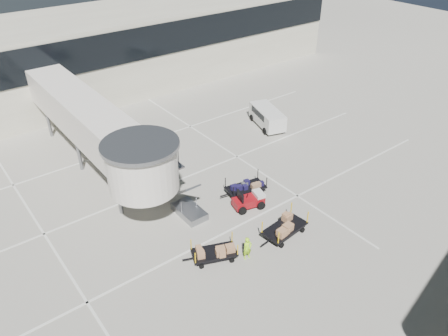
{
  "coord_description": "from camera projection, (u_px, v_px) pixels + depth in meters",
  "views": [
    {
      "loc": [
        -13.84,
        -15.12,
        18.67
      ],
      "look_at": [
        2.16,
        5.76,
        2.0
      ],
      "focal_mm": 35.0,
      "sensor_mm": 36.0,
      "label": 1
    }
  ],
  "objects": [
    {
      "name": "box_cart_far",
      "position": [
        216.0,
        252.0,
        25.98
      ],
      "size": [
        3.3,
        2.23,
        1.28
      ],
      "rotation": [
        0.0,
        0.0,
        -0.38
      ],
      "color": "black",
      "rests_on": "ground"
    },
    {
      "name": "terminal",
      "position": [
        62.0,
        59.0,
        44.94
      ],
      "size": [
        64.0,
        12.11,
        15.2
      ],
      "color": "beige",
      "rests_on": "ground"
    },
    {
      "name": "jet_bridge",
      "position": [
        101.0,
        130.0,
        31.14
      ],
      "size": [
        5.7,
        20.4,
        6.03
      ],
      "color": "silver",
      "rests_on": "ground"
    },
    {
      "name": "minivan",
      "position": [
        267.0,
        115.0,
        40.75
      ],
      "size": [
        3.03,
        4.79,
        1.69
      ],
      "rotation": [
        0.0,
        0.0,
        -0.3
      ],
      "color": "silver",
      "rests_on": "ground"
    },
    {
      "name": "suitcase_cart",
      "position": [
        245.0,
        188.0,
        31.7
      ],
      "size": [
        3.55,
        1.93,
        1.36
      ],
      "rotation": [
        0.0,
        0.0,
        -0.2
      ],
      "color": "black",
      "rests_on": "ground"
    },
    {
      "name": "ground",
      "position": [
        253.0,
        245.0,
        27.25
      ],
      "size": [
        140.0,
        140.0,
        0.0
      ],
      "primitive_type": "plane",
      "color": "#A9A697",
      "rests_on": "ground"
    },
    {
      "name": "lane_markings",
      "position": [
        166.0,
        182.0,
        33.16
      ],
      "size": [
        40.0,
        30.0,
        0.02
      ],
      "color": "silver",
      "rests_on": "ground"
    },
    {
      "name": "baggage_tug",
      "position": [
        249.0,
        201.0,
        30.33
      ],
      "size": [
        2.37,
        1.82,
        1.43
      ],
      "rotation": [
        0.0,
        0.0,
        -0.23
      ],
      "color": "maroon",
      "rests_on": "ground"
    },
    {
      "name": "ground_worker",
      "position": [
        247.0,
        248.0,
        25.91
      ],
      "size": [
        0.6,
        0.44,
        1.54
      ],
      "primitive_type": "imported",
      "rotation": [
        0.0,
        0.0,
        -0.13
      ],
      "color": "#9EEB18",
      "rests_on": "ground"
    },
    {
      "name": "box_cart_near",
      "position": [
        286.0,
        227.0,
        27.9
      ],
      "size": [
        3.75,
        1.8,
        1.44
      ],
      "rotation": [
        0.0,
        0.0,
        0.11
      ],
      "color": "black",
      "rests_on": "ground"
    }
  ]
}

